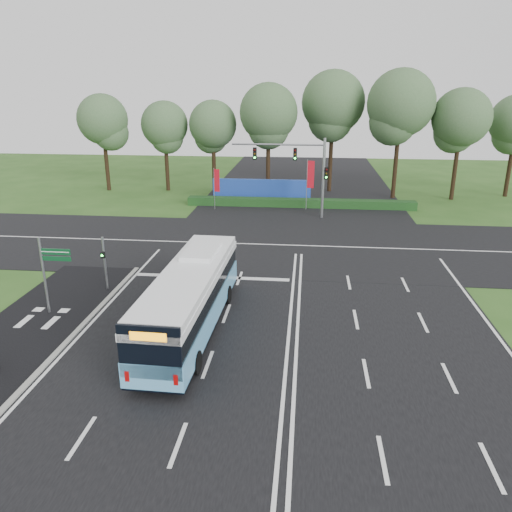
{
  "coord_description": "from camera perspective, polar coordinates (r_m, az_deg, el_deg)",
  "views": [
    {
      "loc": [
        0.64,
        -23.14,
        11.21
      ],
      "look_at": [
        -1.97,
        2.0,
        2.55
      ],
      "focal_mm": 35.0,
      "sensor_mm": 36.0,
      "label": 1
    }
  ],
  "objects": [
    {
      "name": "ground",
      "position": [
        25.72,
        3.94,
        -6.98
      ],
      "size": [
        120.0,
        120.0,
        0.0
      ],
      "primitive_type": "plane",
      "color": "#2A501A",
      "rests_on": "ground"
    },
    {
      "name": "road_main",
      "position": [
        25.71,
        3.94,
        -6.94
      ],
      "size": [
        20.0,
        120.0,
        0.04
      ],
      "primitive_type": "cube",
      "color": "black",
      "rests_on": "ground"
    },
    {
      "name": "road_cross",
      "position": [
        36.88,
        4.66,
        1.19
      ],
      "size": [
        120.0,
        14.0,
        0.05
      ],
      "primitive_type": "cube",
      "color": "black",
      "rests_on": "ground"
    },
    {
      "name": "bike_path",
      "position": [
        26.52,
        -24.73,
        -7.9
      ],
      "size": [
        5.0,
        18.0,
        0.06
      ],
      "primitive_type": "cube",
      "color": "black",
      "rests_on": "ground"
    },
    {
      "name": "kerb_strip",
      "position": [
        25.4,
        -20.01,
        -8.37
      ],
      "size": [
        0.25,
        18.0,
        0.12
      ],
      "primitive_type": "cube",
      "color": "gray",
      "rests_on": "ground"
    },
    {
      "name": "city_bus",
      "position": [
        23.82,
        -7.49,
        -4.81
      ],
      "size": [
        2.76,
        11.77,
        3.36
      ],
      "rotation": [
        0.0,
        0.0,
        -0.03
      ],
      "color": "#5FACDE",
      "rests_on": "ground"
    },
    {
      "name": "pedestrian_signal",
      "position": [
        29.57,
        -16.94,
        -0.62
      ],
      "size": [
        0.3,
        0.41,
        3.18
      ],
      "rotation": [
        0.0,
        0.0,
        0.37
      ],
      "color": "gray",
      "rests_on": "ground"
    },
    {
      "name": "street_sign",
      "position": [
        27.12,
        -22.55,
        -1.14
      ],
      "size": [
        1.61,
        0.12,
        4.12
      ],
      "rotation": [
        0.0,
        0.0,
        -0.01
      ],
      "color": "gray",
      "rests_on": "ground"
    },
    {
      "name": "banner_flag_left",
      "position": [
        47.29,
        -4.56,
        8.35
      ],
      "size": [
        0.57,
        0.2,
        3.95
      ],
      "rotation": [
        0.0,
        0.0,
        -0.27
      ],
      "color": "gray",
      "rests_on": "ground"
    },
    {
      "name": "banner_flag_mid",
      "position": [
        47.3,
        6.15,
        8.91
      ],
      "size": [
        0.7,
        0.14,
        4.74
      ],
      "rotation": [
        0.0,
        0.0,
        -0.12
      ],
      "color": "gray",
      "rests_on": "ground"
    },
    {
      "name": "traffic_light_gantry",
      "position": [
        44.13,
        5.39,
        10.3
      ],
      "size": [
        8.41,
        0.28,
        7.0
      ],
      "color": "gray",
      "rests_on": "ground"
    },
    {
      "name": "hedge",
      "position": [
        48.85,
        5.06,
        6.05
      ],
      "size": [
        22.0,
        1.2,
        0.8
      ],
      "primitive_type": "cube",
      "color": "#163513",
      "rests_on": "ground"
    },
    {
      "name": "blue_hoarding",
      "position": [
        51.36,
        0.64,
        7.55
      ],
      "size": [
        10.0,
        0.3,
        2.2
      ],
      "primitive_type": "cube",
      "color": "#1D3F9F",
      "rests_on": "ground"
    },
    {
      "name": "eucalyptus_row",
      "position": [
        54.02,
        7.4,
        15.87
      ],
      "size": [
        48.79,
        9.54,
        12.92
      ],
      "color": "black",
      "rests_on": "ground"
    }
  ]
}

